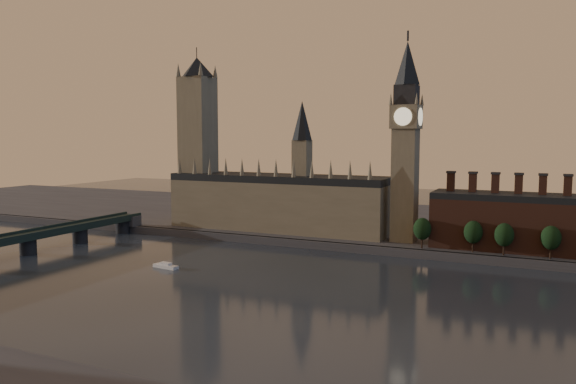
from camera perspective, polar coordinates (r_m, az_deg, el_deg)
ground at (r=200.92m, az=1.43°, el=-11.15°), size 900.00×900.00×0.00m
north_bank at (r=367.00m, az=12.58°, el=-3.27°), size 900.00×182.00×4.00m
palace_of_westminster at (r=325.71m, az=-0.91°, el=-0.77°), size 130.00×30.30×74.00m
victoria_tower at (r=351.51m, az=-9.14°, el=5.75°), size 24.00×24.00×108.00m
big_ben at (r=294.10m, az=11.88°, el=5.29°), size 15.00×15.00×107.00m
chimney_block at (r=289.33m, az=25.36°, el=-2.89°), size 110.00×25.00×37.00m
embankment_tree_0 at (r=280.10m, az=13.48°, el=-3.67°), size 8.60×8.60×14.88m
embankment_tree_1 at (r=277.17m, az=18.30°, el=-3.90°), size 8.60×8.60×14.88m
embankment_tree_2 at (r=274.49m, az=21.11°, el=-4.08°), size 8.60×8.60×14.88m
embankment_tree_3 at (r=274.56m, az=25.15°, el=-4.24°), size 8.60×8.60×14.88m
river_boat at (r=256.51m, az=-12.32°, el=-7.35°), size 12.85×5.17×2.50m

